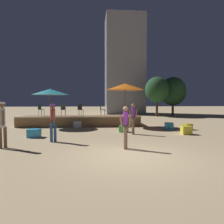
% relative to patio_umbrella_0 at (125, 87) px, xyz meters
% --- Properties ---
extents(ground_plane, '(120.00, 120.00, 0.00)m').
position_rel_patio_umbrella_0_xyz_m(ground_plane, '(-1.03, -8.51, -2.90)').
color(ground_plane, tan).
extents(wooden_deck, '(8.90, 2.98, 0.76)m').
position_rel_patio_umbrella_0_xyz_m(wooden_deck, '(-3.33, 1.22, -2.56)').
color(wooden_deck, olive).
rests_on(wooden_deck, ground).
extents(patio_umbrella_0, '(2.73, 2.73, 3.22)m').
position_rel_patio_umbrella_0_xyz_m(patio_umbrella_0, '(0.00, 0.00, 0.00)').
color(patio_umbrella_0, brown).
rests_on(patio_umbrella_0, ground).
extents(patio_umbrella_1, '(2.56, 2.56, 2.78)m').
position_rel_patio_umbrella_0_xyz_m(patio_umbrella_1, '(-5.32, -0.12, -0.40)').
color(patio_umbrella_1, brown).
rests_on(patio_umbrella_1, ground).
extents(cube_seat_0, '(0.63, 0.63, 0.44)m').
position_rel_patio_umbrella_0_xyz_m(cube_seat_0, '(2.62, -1.91, -2.68)').
color(cube_seat_0, '#2D9EDB').
rests_on(cube_seat_0, ground).
extents(cube_seat_1, '(0.55, 0.55, 0.46)m').
position_rel_patio_umbrella_0_xyz_m(cube_seat_1, '(2.89, -3.98, -2.67)').
color(cube_seat_1, yellow).
rests_on(cube_seat_1, ground).
extents(cube_seat_2, '(0.65, 0.65, 0.40)m').
position_rel_patio_umbrella_0_xyz_m(cube_seat_2, '(-0.48, -2.76, -2.70)').
color(cube_seat_2, '#4CC651').
rests_on(cube_seat_2, ground).
extents(cube_seat_3, '(0.61, 0.61, 0.40)m').
position_rel_patio_umbrella_0_xyz_m(cube_seat_3, '(3.80, -2.09, -2.70)').
color(cube_seat_3, yellow).
rests_on(cube_seat_3, ground).
extents(cube_seat_4, '(0.64, 0.64, 0.43)m').
position_rel_patio_umbrella_0_xyz_m(cube_seat_4, '(-5.37, -4.28, -2.69)').
color(cube_seat_4, '#2D9EDB').
rests_on(cube_seat_4, ground).
extents(cube_seat_5, '(0.63, 0.63, 0.45)m').
position_rel_patio_umbrella_0_xyz_m(cube_seat_5, '(-3.46, -0.34, -2.68)').
color(cube_seat_5, white).
rests_on(cube_seat_5, ground).
extents(person_0, '(0.49, 0.29, 1.73)m').
position_rel_patio_umbrella_0_xyz_m(person_0, '(-0.09, -3.70, -1.96)').
color(person_0, '#997051').
rests_on(person_0, ground).
extents(person_1, '(0.29, 0.52, 1.75)m').
position_rel_patio_umbrella_0_xyz_m(person_1, '(-4.16, -5.63, -1.91)').
color(person_1, '#2D4C7F').
rests_on(person_1, ground).
extents(person_2, '(0.34, 0.49, 1.85)m').
position_rel_patio_umbrella_0_xyz_m(person_2, '(-5.93, -6.78, -1.83)').
color(person_2, brown).
rests_on(person_2, ground).
extents(person_3, '(0.47, 0.29, 1.68)m').
position_rel_patio_umbrella_0_xyz_m(person_3, '(-1.06, -7.33, -2.00)').
color(person_3, '#997051').
rests_on(person_3, ground).
extents(bistro_chair_0, '(0.46, 0.45, 0.90)m').
position_rel_patio_umbrella_0_xyz_m(bistro_chair_0, '(-6.36, 1.36, -1.59)').
color(bistro_chair_0, '#1E4C47').
rests_on(bistro_chair_0, wooden_deck).
extents(bistro_chair_1, '(0.41, 0.41, 0.90)m').
position_rel_patio_umbrella_0_xyz_m(bistro_chair_1, '(-1.68, 0.76, -1.59)').
color(bistro_chair_1, '#2D3338').
rests_on(bistro_chair_1, wooden_deck).
extents(bistro_chair_2, '(0.41, 0.42, 0.90)m').
position_rel_patio_umbrella_0_xyz_m(bistro_chair_2, '(-4.57, 0.87, -1.59)').
color(bistro_chair_2, '#47474C').
rests_on(bistro_chair_2, wooden_deck).
extents(bistro_chair_3, '(0.46, 0.46, 0.90)m').
position_rel_patio_umbrella_0_xyz_m(bistro_chair_3, '(-3.29, 0.72, -1.59)').
color(bistro_chair_3, '#2D3338').
rests_on(bistro_chair_3, wooden_deck).
extents(frisbee_disc, '(0.22, 0.22, 0.03)m').
position_rel_patio_umbrella_0_xyz_m(frisbee_disc, '(-0.75, -5.08, -2.88)').
color(frisbee_disc, white).
rests_on(frisbee_disc, ground).
extents(background_tree_0, '(2.80, 2.80, 4.69)m').
position_rel_patio_umbrella_0_xyz_m(background_tree_0, '(5.21, 9.56, 0.23)').
color(background_tree_0, '#3D2B1C').
rests_on(background_tree_0, ground).
extents(background_tree_1, '(3.25, 3.25, 4.84)m').
position_rel_patio_umbrella_0_xyz_m(background_tree_1, '(7.71, 11.01, 0.14)').
color(background_tree_1, '#3D2B1C').
rests_on(background_tree_1, ground).
extents(distant_building, '(5.40, 4.85, 13.85)m').
position_rel_patio_umbrella_0_xyz_m(distant_building, '(2.20, 15.93, 4.03)').
color(distant_building, gray).
rests_on(distant_building, ground).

